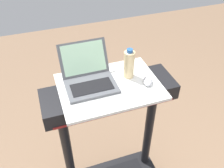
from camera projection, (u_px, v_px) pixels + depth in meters
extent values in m
cylinder|color=black|center=(68.00, 152.00, 1.87)|extent=(0.07, 0.07, 0.87)
cylinder|color=black|center=(149.00, 129.00, 2.05)|extent=(0.07, 0.07, 0.87)
cube|color=black|center=(110.00, 94.00, 1.65)|extent=(0.90, 0.28, 0.11)
cube|color=#0C3F19|center=(117.00, 108.00, 1.54)|extent=(0.24, 0.01, 0.06)
cube|color=maroon|center=(117.00, 113.00, 1.57)|extent=(0.81, 0.00, 0.02)
cube|color=white|center=(110.00, 87.00, 1.61)|extent=(0.65, 0.48, 0.02)
cube|color=#515459|center=(91.00, 86.00, 1.58)|extent=(0.32, 0.23, 0.02)
cube|color=black|center=(92.00, 87.00, 1.56)|extent=(0.26, 0.13, 0.00)
cube|color=#515459|center=(84.00, 58.00, 1.63)|extent=(0.32, 0.12, 0.21)
cube|color=#B2E0B7|center=(84.00, 58.00, 1.63)|extent=(0.28, 0.10, 0.18)
ellipsoid|color=#B2B2B7|center=(148.00, 81.00, 1.61)|extent=(0.09, 0.11, 0.03)
cylinder|color=beige|center=(129.00, 65.00, 1.62)|extent=(0.07, 0.07, 0.19)
cylinder|color=#2659A5|center=(130.00, 51.00, 1.55)|extent=(0.04, 0.04, 0.02)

